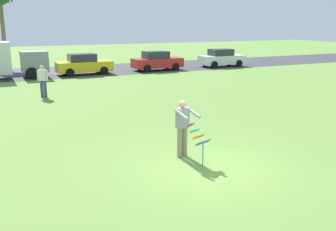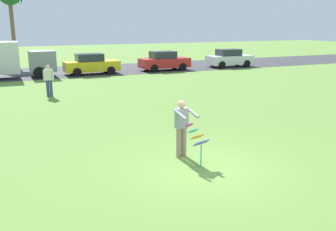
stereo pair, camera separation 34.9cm
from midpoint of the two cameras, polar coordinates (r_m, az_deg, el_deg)
ground_plane at (r=10.58m, az=6.42°, el=-7.87°), size 120.00×120.00×0.00m
road_strip at (r=32.06m, az=-14.46°, el=6.53°), size 120.00×8.00×0.01m
person_kite_flyer at (r=11.02m, az=3.03°, el=-1.68°), size 0.62×0.71×1.73m
kite_held at (r=10.51m, az=5.42°, el=-3.47°), size 0.54×0.71×1.16m
parked_truck_grey_van at (r=29.15m, az=-24.00°, el=7.85°), size 6.73×2.18×2.62m
parked_car_yellow at (r=29.87m, az=-11.30°, el=7.67°), size 4.23×1.90×1.60m
parked_car_red at (r=31.74m, az=-0.27°, el=8.29°), size 4.25×1.93×1.60m
parked_car_white at (r=34.77m, az=9.65°, el=8.60°), size 4.22×1.88×1.60m
person_walker_near at (r=21.24m, az=-17.28°, el=5.26°), size 0.54×0.34×1.73m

